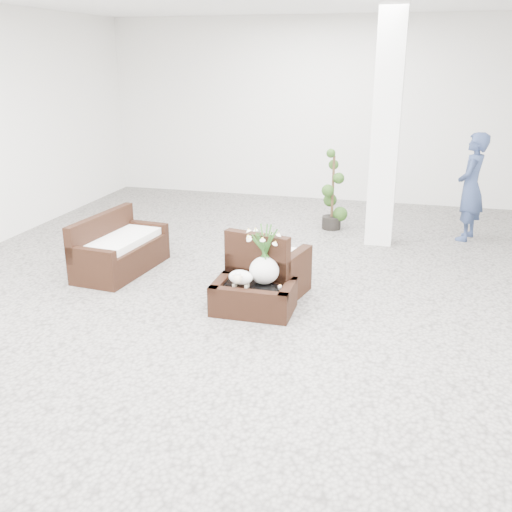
% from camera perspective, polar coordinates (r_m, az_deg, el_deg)
% --- Properties ---
extents(ground, '(11.00, 11.00, 0.00)m').
position_cam_1_polar(ground, '(6.94, 0.22, -4.59)').
color(ground, gray).
rests_on(ground, ground).
extents(column, '(0.40, 0.40, 3.50)m').
position_cam_1_polar(column, '(9.02, 12.51, 12.00)').
color(column, white).
rests_on(column, ground).
extents(coffee_table, '(0.90, 0.60, 0.31)m').
position_cam_1_polar(coffee_table, '(6.67, -0.24, -4.13)').
color(coffee_table, black).
rests_on(coffee_table, ground).
extents(sheep_figurine, '(0.28, 0.23, 0.21)m').
position_cam_1_polar(sheep_figurine, '(6.52, -1.50, -2.24)').
color(sheep_figurine, white).
rests_on(sheep_figurine, coffee_table).
extents(planter_narcissus, '(0.44, 0.44, 0.80)m').
position_cam_1_polar(planter_narcissus, '(6.54, 0.83, 0.60)').
color(planter_narcissus, white).
rests_on(planter_narcissus, coffee_table).
extents(tealight, '(0.04, 0.04, 0.03)m').
position_cam_1_polar(tealight, '(6.56, 2.33, -2.95)').
color(tealight, white).
rests_on(tealight, coffee_table).
extents(armchair, '(0.95, 0.92, 0.85)m').
position_cam_1_polar(armchair, '(7.06, 1.31, -0.46)').
color(armchair, black).
rests_on(armchair, ground).
extents(loveseat, '(0.82, 1.49, 0.76)m').
position_cam_1_polar(loveseat, '(8.05, -13.02, 1.15)').
color(loveseat, black).
rests_on(loveseat, ground).
extents(topiary, '(0.35, 0.35, 1.32)m').
position_cam_1_polar(topiary, '(9.82, 7.47, 6.34)').
color(topiary, '#213D13').
rests_on(topiary, ground).
extents(shopper, '(0.57, 0.71, 1.68)m').
position_cam_1_polar(shopper, '(9.71, 20.14, 6.30)').
color(shopper, navy).
rests_on(shopper, ground).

